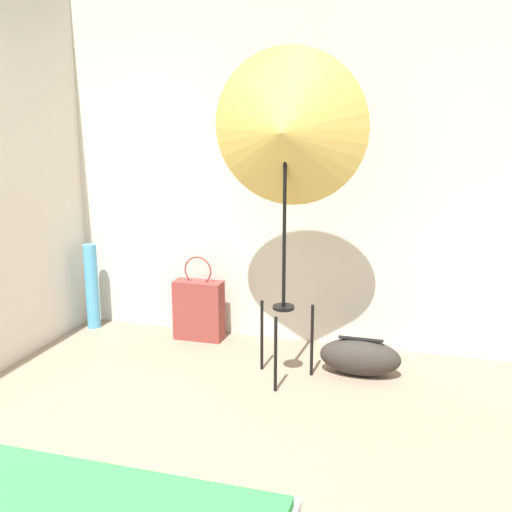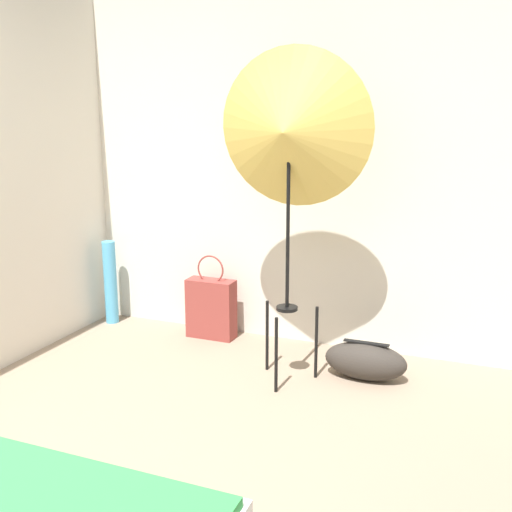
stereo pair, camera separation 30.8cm
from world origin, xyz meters
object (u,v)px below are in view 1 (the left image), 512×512
at_px(photo_umbrella, 285,131).
at_px(duffel_bag, 360,357).
at_px(tote_bag, 199,309).
at_px(paper_roll, 92,286).

relative_size(photo_umbrella, duffel_bag, 3.91).
bearing_deg(duffel_bag, tote_bag, 165.89).
relative_size(tote_bag, duffel_bag, 1.22).
xyz_separation_m(tote_bag, duffel_bag, (1.20, -0.30, -0.11)).
bearing_deg(paper_roll, photo_umbrella, -16.98).
height_order(tote_bag, paper_roll, paper_roll).
distance_m(tote_bag, paper_roll, 0.88).
distance_m(photo_umbrella, duffel_bag, 1.47).
bearing_deg(tote_bag, photo_umbrella, -33.25).
height_order(duffel_bag, paper_roll, paper_roll).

